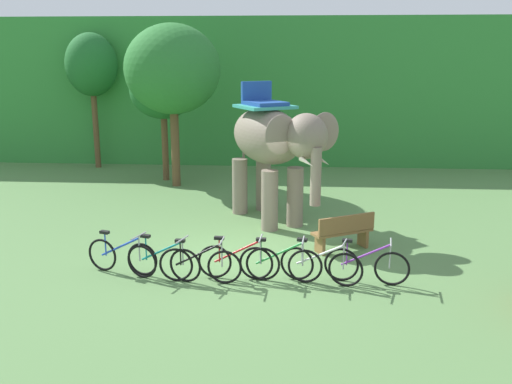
{
  "coord_description": "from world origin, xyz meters",
  "views": [
    {
      "loc": [
        1.17,
        -11.89,
        4.54
      ],
      "look_at": [
        0.26,
        1.0,
        1.3
      ],
      "focal_mm": 39.11,
      "sensor_mm": 36.0,
      "label": 1
    }
  ],
  "objects": [
    {
      "name": "ground_plane",
      "position": [
        0.0,
        0.0,
        0.0
      ],
      "size": [
        80.0,
        80.0,
        0.0
      ],
      "primitive_type": "plane",
      "color": "#567F47"
    },
    {
      "name": "foliage_hedge",
      "position": [
        0.0,
        13.58,
        2.97
      ],
      "size": [
        36.0,
        6.0,
        5.93
      ],
      "primitive_type": "cube",
      "color": "#338438",
      "rests_on": "ground"
    },
    {
      "name": "tree_center_left",
      "position": [
        -6.82,
        9.89,
        4.04
      ],
      "size": [
        2.0,
        2.0,
        5.3
      ],
      "color": "brown",
      "rests_on": "ground"
    },
    {
      "name": "tree_far_left",
      "position": [
        -3.53,
        7.8,
        3.23
      ],
      "size": [
        2.33,
        2.33,
        4.26
      ],
      "color": "brown",
      "rests_on": "ground"
    },
    {
      "name": "tree_far_right",
      "position": [
        -2.96,
        6.91,
        3.98
      ],
      "size": [
        3.21,
        3.21,
        5.5
      ],
      "color": "brown",
      "rests_on": "ground"
    },
    {
      "name": "elephant",
      "position": [
        0.57,
        2.8,
        2.2
      ],
      "size": [
        3.24,
        4.04,
        3.78
      ],
      "color": "gray",
      "rests_on": "ground"
    },
    {
      "name": "bike_blue",
      "position": [
        -2.42,
        -1.13,
        0.39
      ],
      "size": [
        1.64,
        0.69,
        0.92
      ],
      "color": "black",
      "rests_on": "ground"
    },
    {
      "name": "bike_teal",
      "position": [
        -1.49,
        -1.3,
        0.39
      ],
      "size": [
        1.65,
        0.65,
        0.92
      ],
      "color": "black",
      "rests_on": "ground"
    },
    {
      "name": "bike_black",
      "position": [
        -0.71,
        -1.45,
        0.39
      ],
      "size": [
        1.71,
        0.52,
        0.92
      ],
      "color": "black",
      "rests_on": "ground"
    },
    {
      "name": "bike_red",
      "position": [
        0.05,
        -1.23,
        0.39
      ],
      "size": [
        1.71,
        0.52,
        0.92
      ],
      "color": "black",
      "rests_on": "ground"
    },
    {
      "name": "bike_green",
      "position": [
        0.91,
        -1.27,
        0.39
      ],
      "size": [
        1.71,
        0.52,
        0.92
      ],
      "color": "black",
      "rests_on": "ground"
    },
    {
      "name": "bike_white",
      "position": [
        1.73,
        -1.31,
        0.39
      ],
      "size": [
        1.66,
        0.63,
        0.92
      ],
      "color": "black",
      "rests_on": "ground"
    },
    {
      "name": "bike_purple",
      "position": [
        2.64,
        -1.25,
        0.39
      ],
      "size": [
        1.7,
        0.52,
        0.92
      ],
      "color": "black",
      "rests_on": "ground"
    },
    {
      "name": "wooden_bench",
      "position": [
        2.34,
        0.64,
        0.48
      ],
      "size": [
        1.51,
        1.08,
        0.89
      ],
      "color": "brown",
      "rests_on": "ground"
    }
  ]
}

